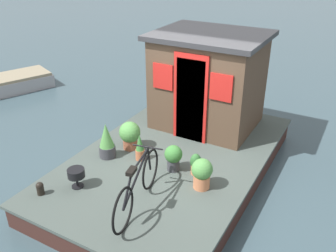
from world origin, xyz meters
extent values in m
plane|color=#384C54|center=(0.00, 0.00, 0.00)|extent=(60.00, 60.00, 0.00)
cube|color=#424C47|center=(0.00, 0.00, 0.42)|extent=(5.31, 3.26, 0.06)
cube|color=#381E19|center=(0.00, 0.00, 0.20)|extent=(5.21, 3.19, 0.39)
cube|color=#4C3828|center=(1.56, 0.00, 1.41)|extent=(1.69, 2.06, 1.92)
cube|color=#28282B|center=(1.56, 0.00, 2.42)|extent=(1.89, 2.26, 0.10)
cube|color=maroon|center=(0.69, 0.00, 1.30)|extent=(0.04, 0.60, 1.70)
cube|color=red|center=(0.69, 0.00, 1.35)|extent=(0.03, 0.72, 1.80)
cube|color=red|center=(0.69, -0.62, 1.70)|extent=(0.03, 0.44, 0.52)
cube|color=red|center=(0.69, 0.62, 1.70)|extent=(0.03, 0.44, 0.52)
torus|color=black|center=(-1.08, -0.16, 0.79)|extent=(0.67, 0.17, 0.68)
torus|color=black|center=(-2.13, -0.37, 0.79)|extent=(0.67, 0.17, 0.68)
cylinder|color=black|center=(-1.65, -0.28, 1.01)|extent=(0.99, 0.23, 0.47)
cylinder|color=black|center=(-1.48, -0.24, 1.21)|extent=(0.64, 0.16, 0.06)
cylinder|color=black|center=(-1.96, -0.34, 0.99)|extent=(0.37, 0.11, 0.43)
cylinder|color=black|center=(-1.12, -0.17, 1.01)|extent=(0.13, 0.06, 0.44)
cube|color=black|center=(-1.80, -0.30, 1.23)|extent=(0.22, 0.14, 0.06)
cylinder|color=black|center=(-1.16, -0.18, 1.26)|extent=(0.12, 0.50, 0.02)
cylinder|color=#C6754C|center=(-0.38, -0.65, 0.53)|extent=(0.16, 0.16, 0.16)
ellipsoid|color=#2D602D|center=(-0.38, -0.65, 0.71)|extent=(0.19, 0.19, 0.29)
cylinder|color=#38383D|center=(-0.66, 1.05, 0.57)|extent=(0.31, 0.31, 0.22)
cone|color=#4C8942|center=(-0.66, 1.05, 0.91)|extent=(0.28, 0.28, 0.46)
cylinder|color=#935138|center=(-0.20, 0.85, 0.56)|extent=(0.28, 0.28, 0.21)
sphere|color=#4C8942|center=(-0.20, 0.85, 0.81)|extent=(0.42, 0.42, 0.42)
cylinder|color=#B2603D|center=(-0.45, 0.45, 0.56)|extent=(0.17, 0.17, 0.21)
cone|color=#387533|center=(-0.45, 0.45, 0.82)|extent=(0.15, 0.15, 0.32)
cylinder|color=#C6754C|center=(-0.69, -0.91, 0.57)|extent=(0.27, 0.27, 0.24)
sphere|color=#4C8942|center=(-0.69, -0.91, 0.81)|extent=(0.35, 0.35, 0.35)
cylinder|color=#38383D|center=(-0.46, -0.25, 0.56)|extent=(0.22, 0.22, 0.21)
sphere|color=#387533|center=(-0.46, -0.25, 0.78)|extent=(0.32, 0.32, 0.32)
cylinder|color=black|center=(-1.68, 0.90, 0.72)|extent=(0.28, 0.28, 0.14)
cylinder|color=black|center=(-1.68, 0.90, 0.55)|extent=(0.04, 0.04, 0.20)
cylinder|color=black|center=(-1.68, 0.90, 0.46)|extent=(0.20, 0.20, 0.02)
cylinder|color=black|center=(-2.13, 1.28, 0.54)|extent=(0.12, 0.12, 0.16)
sphere|color=black|center=(-2.13, 1.28, 0.62)|extent=(0.12, 0.12, 0.12)
cube|color=#99999E|center=(1.46, 6.52, 0.19)|extent=(2.78, 1.98, 0.39)
cube|color=gray|center=(1.46, 6.52, 0.43)|extent=(2.67, 1.90, 0.08)
camera|label=1|loc=(-5.30, -2.86, 4.13)|focal=39.24mm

